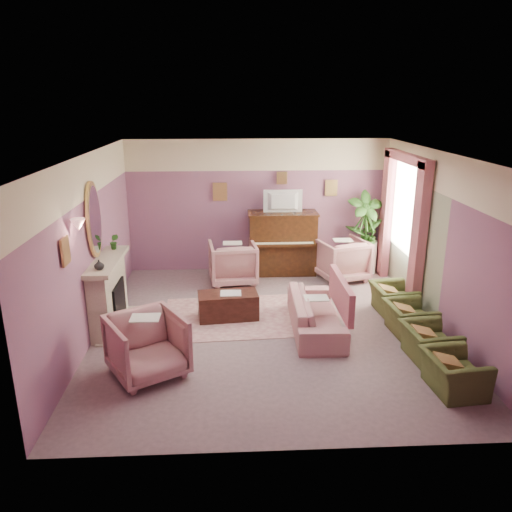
{
  "coord_description": "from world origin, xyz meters",
  "views": [
    {
      "loc": [
        -0.59,
        -7.43,
        3.59
      ],
      "look_at": [
        -0.18,
        0.4,
        1.11
      ],
      "focal_mm": 35.0,
      "sensor_mm": 36.0,
      "label": 1
    }
  ],
  "objects_px": {
    "floral_armchair_front": "(147,343)",
    "olive_chair_b": "(429,338)",
    "sofa": "(316,307)",
    "olive_chair_d": "(393,295)",
    "olive_chair_c": "(410,314)",
    "side_table": "(364,256)",
    "olive_chair_a": "(454,367)",
    "floral_armchair_right": "(342,257)",
    "piano": "(282,244)",
    "coffee_table": "(228,306)",
    "television": "(283,200)",
    "floral_armchair_left": "(233,261)"
  },
  "relations": [
    {
      "from": "floral_armchair_front",
      "to": "olive_chair_a",
      "type": "bearing_deg",
      "value": -8.6
    },
    {
      "from": "piano",
      "to": "olive_chair_d",
      "type": "xyz_separation_m",
      "value": [
        1.72,
        -2.19,
        -0.31
      ]
    },
    {
      "from": "piano",
      "to": "side_table",
      "type": "bearing_deg",
      "value": -1.3
    },
    {
      "from": "piano",
      "to": "television",
      "type": "xyz_separation_m",
      "value": [
        0.0,
        -0.05,
        0.95
      ]
    },
    {
      "from": "side_table",
      "to": "olive_chair_a",
      "type": "bearing_deg",
      "value": -90.58
    },
    {
      "from": "floral_armchair_front",
      "to": "side_table",
      "type": "height_order",
      "value": "floral_armchair_front"
    },
    {
      "from": "piano",
      "to": "olive_chair_c",
      "type": "relative_size",
      "value": 1.81
    },
    {
      "from": "coffee_table",
      "to": "olive_chair_a",
      "type": "distance_m",
      "value": 3.73
    },
    {
      "from": "olive_chair_a",
      "to": "olive_chair_c",
      "type": "relative_size",
      "value": 1.0
    },
    {
      "from": "floral_armchair_left",
      "to": "olive_chair_c",
      "type": "distance_m",
      "value": 3.7
    },
    {
      "from": "sofa",
      "to": "side_table",
      "type": "distance_m",
      "value": 3.13
    },
    {
      "from": "olive_chair_b",
      "to": "olive_chair_d",
      "type": "bearing_deg",
      "value": 90.0
    },
    {
      "from": "floral_armchair_left",
      "to": "floral_armchair_front",
      "type": "bearing_deg",
      "value": -108.57
    },
    {
      "from": "floral_armchair_right",
      "to": "olive_chair_a",
      "type": "bearing_deg",
      "value": -82.75
    },
    {
      "from": "television",
      "to": "olive_chair_c",
      "type": "distance_m",
      "value": 3.65
    },
    {
      "from": "olive_chair_b",
      "to": "olive_chair_c",
      "type": "relative_size",
      "value": 1.0
    },
    {
      "from": "floral_armchair_front",
      "to": "olive_chair_b",
      "type": "distance_m",
      "value": 3.95
    },
    {
      "from": "piano",
      "to": "coffee_table",
      "type": "distance_m",
      "value": 2.59
    },
    {
      "from": "coffee_table",
      "to": "floral_armchair_front",
      "type": "relative_size",
      "value": 1.05
    },
    {
      "from": "coffee_table",
      "to": "sofa",
      "type": "xyz_separation_m",
      "value": [
        1.41,
        -0.51,
        0.16
      ]
    },
    {
      "from": "floral_armchair_right",
      "to": "piano",
      "type": "bearing_deg",
      "value": 158.48
    },
    {
      "from": "olive_chair_b",
      "to": "floral_armchair_right",
      "type": "bearing_deg",
      "value": 98.99
    },
    {
      "from": "olive_chair_d",
      "to": "floral_armchair_front",
      "type": "bearing_deg",
      "value": -154.72
    },
    {
      "from": "television",
      "to": "side_table",
      "type": "distance_m",
      "value": 2.16
    },
    {
      "from": "floral_armchair_front",
      "to": "olive_chair_d",
      "type": "distance_m",
      "value": 4.36
    },
    {
      "from": "floral_armchair_left",
      "to": "side_table",
      "type": "height_order",
      "value": "floral_armchair_left"
    },
    {
      "from": "floral_armchair_front",
      "to": "side_table",
      "type": "relative_size",
      "value": 1.35
    },
    {
      "from": "sofa",
      "to": "olive_chair_d",
      "type": "relative_size",
      "value": 2.47
    },
    {
      "from": "floral_armchair_front",
      "to": "olive_chair_b",
      "type": "bearing_deg",
      "value": 3.24
    },
    {
      "from": "coffee_table",
      "to": "side_table",
      "type": "height_order",
      "value": "side_table"
    },
    {
      "from": "television",
      "to": "coffee_table",
      "type": "relative_size",
      "value": 0.8
    },
    {
      "from": "olive_chair_c",
      "to": "floral_armchair_front",
      "type": "bearing_deg",
      "value": -165.19
    },
    {
      "from": "side_table",
      "to": "floral_armchair_front",
      "type": "bearing_deg",
      "value": -134.84
    },
    {
      "from": "olive_chair_c",
      "to": "side_table",
      "type": "xyz_separation_m",
      "value": [
        0.05,
        2.97,
        0.01
      ]
    },
    {
      "from": "olive_chair_c",
      "to": "olive_chair_d",
      "type": "bearing_deg",
      "value": 90.0
    },
    {
      "from": "television",
      "to": "floral_armchair_right",
      "type": "height_order",
      "value": "television"
    },
    {
      "from": "side_table",
      "to": "sofa",
      "type": "bearing_deg",
      "value": -118.75
    },
    {
      "from": "floral_armchair_left",
      "to": "floral_armchair_right",
      "type": "distance_m",
      "value": 2.24
    },
    {
      "from": "floral_armchair_left",
      "to": "olive_chair_d",
      "type": "bearing_deg",
      "value": -30.3
    },
    {
      "from": "floral_armchair_right",
      "to": "olive_chair_c",
      "type": "xyz_separation_m",
      "value": [
        0.53,
        -2.54,
        -0.14
      ]
    },
    {
      "from": "sofa",
      "to": "floral_armchair_right",
      "type": "distance_m",
      "value": 2.49
    },
    {
      "from": "olive_chair_c",
      "to": "side_table",
      "type": "relative_size",
      "value": 1.11
    },
    {
      "from": "sofa",
      "to": "olive_chair_d",
      "type": "distance_m",
      "value": 1.57
    },
    {
      "from": "side_table",
      "to": "television",
      "type": "bearing_deg",
      "value": -179.68
    },
    {
      "from": "floral_armchair_right",
      "to": "olive_chair_c",
      "type": "bearing_deg",
      "value": -78.18
    },
    {
      "from": "floral_armchair_right",
      "to": "olive_chair_b",
      "type": "height_order",
      "value": "floral_armchair_right"
    },
    {
      "from": "olive_chair_a",
      "to": "sofa",
      "type": "bearing_deg",
      "value": 127.95
    },
    {
      "from": "floral_armchair_right",
      "to": "olive_chair_b",
      "type": "distance_m",
      "value": 3.41
    },
    {
      "from": "floral_armchair_front",
      "to": "side_table",
      "type": "xyz_separation_m",
      "value": [
        3.99,
        4.01,
        -0.12
      ]
    },
    {
      "from": "coffee_table",
      "to": "olive_chair_b",
      "type": "height_order",
      "value": "olive_chair_b"
    }
  ]
}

